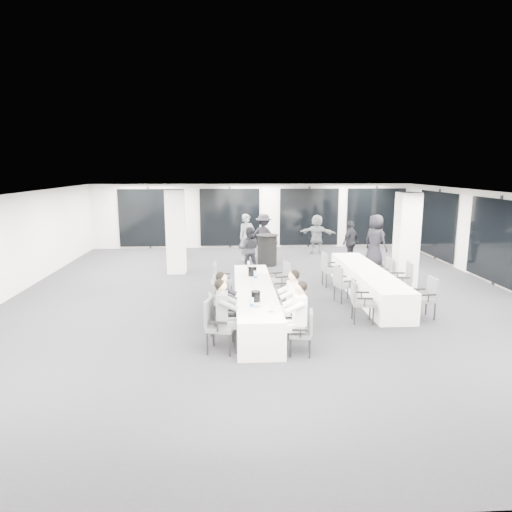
{
  "coord_description": "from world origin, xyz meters",
  "views": [
    {
      "loc": [
        -0.98,
        -12.0,
        3.52
      ],
      "look_at": [
        -0.31,
        -0.2,
        1.21
      ],
      "focal_mm": 32.0,
      "sensor_mm": 36.0,
      "label": 1
    }
  ],
  "objects": [
    {
      "name": "chair_side_left_mid",
      "position": [
        1.95,
        -0.5,
        0.55
      ],
      "size": [
        0.58,
        0.61,
        0.96
      ],
      "rotation": [
        0.0,
        0.0,
        -1.32
      ],
      "color": "#515358",
      "rests_on": "floor"
    },
    {
      "name": "plate_c",
      "position": [
        -0.43,
        -2.38,
        0.76
      ],
      "size": [
        0.22,
        0.22,
        0.03
      ],
      "color": "white",
      "rests_on": "banquet_table_main"
    },
    {
      "name": "ice_bucket_near",
      "position": [
        -0.47,
        -2.82,
        0.86
      ],
      "size": [
        0.2,
        0.2,
        0.22
      ],
      "primitive_type": "cylinder",
      "color": "black",
      "rests_on": "banquet_table_main"
    },
    {
      "name": "chair_main_left_second",
      "position": [
        -1.26,
        -3.04,
        0.55
      ],
      "size": [
        0.55,
        0.59,
        0.96
      ],
      "rotation": [
        0.0,
        0.0,
        -1.44
      ],
      "color": "#515358",
      "rests_on": "floor"
    },
    {
      "name": "seated_guest_a",
      "position": [
        -1.1,
        -3.63,
        0.81
      ],
      "size": [
        0.5,
        0.38,
        1.44
      ],
      "rotation": [
        0.0,
        0.0,
        -1.57
      ],
      "color": "slate",
      "rests_on": "floor"
    },
    {
      "name": "chair_main_right_far",
      "position": [
        0.41,
        0.02,
        0.56
      ],
      "size": [
        0.59,
        0.62,
        0.98
      ],
      "rotation": [
        0.0,
        0.0,
        1.79
      ],
      "color": "#515358",
      "rests_on": "floor"
    },
    {
      "name": "water_bottle_a",
      "position": [
        -0.57,
        -3.37,
        0.87
      ],
      "size": [
        0.08,
        0.08,
        0.24
      ],
      "primitive_type": "cylinder",
      "color": "silver",
      "rests_on": "banquet_table_main"
    },
    {
      "name": "water_bottle_c",
      "position": [
        -0.49,
        0.31,
        0.86
      ],
      "size": [
        0.07,
        0.07,
        0.21
      ],
      "primitive_type": "cylinder",
      "color": "silver",
      "rests_on": "banquet_table_main"
    },
    {
      "name": "seated_guest_c",
      "position": [
        0.24,
        -3.85,
        0.81
      ],
      "size": [
        0.5,
        0.38,
        1.44
      ],
      "rotation": [
        0.0,
        0.0,
        1.57
      ],
      "color": "white",
      "rests_on": "floor"
    },
    {
      "name": "column_right",
      "position": [
        4.2,
        1.0,
        1.4
      ],
      "size": [
        0.6,
        0.6,
        2.8
      ],
      "primitive_type": "cube",
      "color": "silver",
      "rests_on": "floor"
    },
    {
      "name": "wine_glass",
      "position": [
        -0.18,
        -3.69,
        0.89
      ],
      "size": [
        0.07,
        0.07,
        0.19
      ],
      "color": "silver",
      "rests_on": "banquet_table_main"
    },
    {
      "name": "chair_main_right_fourth",
      "position": [
        0.4,
        -1.11,
        0.55
      ],
      "size": [
        0.54,
        0.59,
        0.96
      ],
      "rotation": [
        0.0,
        0.0,
        1.7
      ],
      "color": "#515358",
      "rests_on": "floor"
    },
    {
      "name": "chair_side_right_near",
      "position": [
        3.62,
        -1.89,
        0.56
      ],
      "size": [
        0.52,
        0.57,
        0.97
      ],
      "rotation": [
        0.0,
        0.0,
        1.63
      ],
      "color": "#515358",
      "rests_on": "floor"
    },
    {
      "name": "chair_side_left_near",
      "position": [
        1.95,
        -2.1,
        0.56
      ],
      "size": [
        0.56,
        0.6,
        0.98
      ],
      "rotation": [
        0.0,
        0.0,
        -1.7
      ],
      "color": "#515358",
      "rests_on": "floor"
    },
    {
      "name": "plate_a",
      "position": [
        -0.46,
        -3.23,
        0.76
      ],
      "size": [
        0.22,
        0.22,
        0.03
      ],
      "color": "white",
      "rests_on": "banquet_table_main"
    },
    {
      "name": "seated_guest_b",
      "position": [
        -1.1,
        -3.02,
        0.81
      ],
      "size": [
        0.5,
        0.38,
        1.44
      ],
      "rotation": [
        0.0,
        0.0,
        -1.57
      ],
      "color": "black",
      "rests_on": "floor"
    },
    {
      "name": "chair_side_right_far",
      "position": [
        3.61,
        1.09,
        0.49
      ],
      "size": [
        0.46,
        0.51,
        0.86
      ],
      "rotation": [
        0.0,
        0.0,
        1.5
      ],
      "color": "#515358",
      "rests_on": "floor"
    },
    {
      "name": "chair_main_right_second",
      "position": [
        0.39,
        -2.89,
        0.49
      ],
      "size": [
        0.52,
        0.54,
        0.86
      ],
      "rotation": [
        0.0,
        0.0,
        1.81
      ],
      "color": "#515358",
      "rests_on": "floor"
    },
    {
      "name": "chair_main_left_mid",
      "position": [
        -1.26,
        -1.92,
        0.55
      ],
      "size": [
        0.51,
        0.56,
        0.97
      ],
      "rotation": [
        0.0,
        0.0,
        -1.53
      ],
      "color": "#515358",
      "rests_on": "floor"
    },
    {
      "name": "chair_main_left_near",
      "position": [
        -1.27,
        -3.61,
        0.59
      ],
      "size": [
        0.63,
        0.66,
        1.04
      ],
      "rotation": [
        0.0,
        0.0,
        -1.81
      ],
      "color": "#515358",
      "rests_on": "floor"
    },
    {
      "name": "seated_guest_d",
      "position": [
        0.24,
        -2.91,
        0.81
      ],
      "size": [
        0.5,
        0.38,
        1.44
      ],
      "rotation": [
        0.0,
        0.0,
        1.57
      ],
      "color": "white",
      "rests_on": "floor"
    },
    {
      "name": "standing_guest_e",
      "position": [
        4.17,
        3.75,
        1.06
      ],
      "size": [
        1.08,
        1.2,
        2.12
      ],
      "primitive_type": "imported",
      "rotation": [
        0.0,
        0.0,
        2.16
      ],
      "color": "black",
      "rests_on": "floor"
    },
    {
      "name": "chair_main_left_far",
      "position": [
        -1.27,
        -0.07,
        0.57
      ],
      "size": [
        0.5,
        0.57,
        0.99
      ],
      "rotation": [
        0.0,
        0.0,
        -1.58
      ],
      "color": "#515358",
      "rests_on": "floor"
    },
    {
      "name": "banquet_table_side",
      "position": [
        2.78,
        0.01,
        0.38
      ],
      "size": [
        0.9,
        5.0,
        0.75
      ],
      "primitive_type": "cube",
      "color": "silver",
      "rests_on": "floor"
    },
    {
      "name": "standing_guest_c",
      "position": [
        0.32,
        5.61,
        0.99
      ],
      "size": [
        1.43,
        1.09,
        1.97
      ],
      "primitive_type": "imported",
      "rotation": [
        0.0,
        0.0,
        2.74
      ],
      "color": "black",
      "rests_on": "floor"
    },
    {
      "name": "plate_b",
      "position": [
        -0.2,
        -3.57,
        0.76
      ],
      "size": [
        0.2,
        0.2,
        0.03
      ],
      "color": "white",
      "rests_on": "banquet_table_main"
    },
    {
      "name": "banquet_table_main",
      "position": [
        -0.43,
        -1.7,
        0.38
      ],
      "size": [
        0.9,
        5.0,
        0.75
      ],
      "primitive_type": "cube",
      "color": "silver",
      "rests_on": "floor"
    },
    {
      "name": "room",
      "position": [
        0.89,
        1.11,
        1.39
      ],
      "size": [
        14.04,
        16.04,
        2.84
      ],
      "color": "#242429",
      "rests_on": "ground"
    },
    {
      "name": "chair_side_left_far",
      "position": [
        1.94,
        1.15,
        0.58
      ],
      "size": [
        0.54,
        0.6,
        1.01
      ],
      "rotation": [
        0.0,
        0.0,
        -1.51
      ],
      "color": "#515358",
      "rests_on": "floor"
    },
    {
      "name": "standing_guest_g",
      "position": [
        -3.07,
        5.97,
        1.02
      ],
      "size": [
        0.91,
        0.83,
        2.03
      ],
      "primitive_type": "imported",
      "rotation": [
        0.0,
        0.0,
        -0.38
      ],
      "color": "slate",
      "rests_on": "floor"
    },
    {
      "name": "chair_main_right_near",
      "position": [
        0.4,
        -3.86,
        0.49
      ],
      "size": [
        0.49,
        0.53,
        0.86
      ],
      "rotation": [
        0.0,
        0.0,
        1.42
      ],
      "color": "#515358",
      "rests_on": "floor"
    },
    {
      "name": "standing_guest_a",
      "position": [
        -0.36,
        5.18,
        1.0
      ],
      "size": [
        0.91,
        0.84,
        2.01
      ],
      "primitive_type": "imported",
      "rotation": [
        0.0,
        0.0,
        0.42
      ],
      "color": "slate",
      "rests_on": "floor"
    },
    {
      "name": "chair_side_right_mid",
      "position": [
        3.62,
        -0.41,
        0.59
      ],
      "size": [
        0.59,
        0.64,
        1.04
      ],
      "rotation": [
        0.0,
        0.0,
        1.43
      ],
      "color": "#515358",
      "rests_on": "floor"
    },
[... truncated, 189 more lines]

